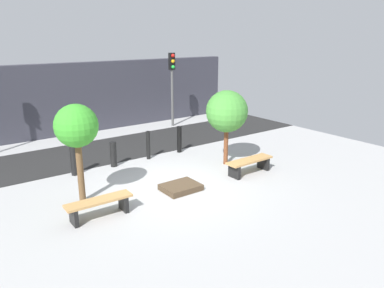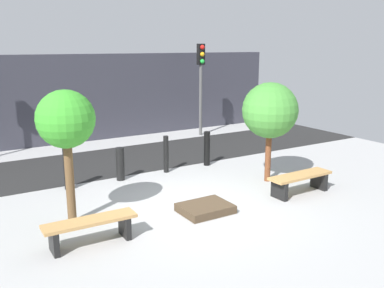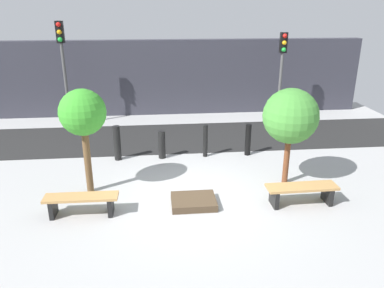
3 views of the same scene
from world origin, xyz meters
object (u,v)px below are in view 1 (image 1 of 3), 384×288
(planter_bed, at_px, (181,187))
(bench_left, at_px, (99,205))
(bollard_left, at_px, (113,154))
(bollard_right, at_px, (179,139))
(traffic_light_mid_west, at_px, (172,76))
(tree_behind_right_bench, at_px, (227,112))
(bench_right, at_px, (249,163))
(bollard_far_left, at_px, (74,159))
(tree_behind_left_bench, at_px, (76,127))
(bollard_center, at_px, (148,145))

(planter_bed, bearing_deg, bench_left, -175.52)
(planter_bed, xyz_separation_m, bollard_left, (-0.68, 3.01, 0.35))
(bollard_right, xyz_separation_m, traffic_light_mid_west, (2.18, 3.73, 1.92))
(traffic_light_mid_west, bearing_deg, tree_behind_right_bench, -105.96)
(bench_right, bearing_deg, planter_bed, 174.59)
(bench_right, xyz_separation_m, tree_behind_right_bench, (-0.00, 1.15, 1.50))
(bench_right, height_order, bollard_far_left, bollard_far_left)
(traffic_light_mid_west, bearing_deg, bollard_left, -142.63)
(bollard_right, bearing_deg, bench_left, -144.96)
(bench_left, xyz_separation_m, bollard_far_left, (0.52, 3.21, 0.20))
(tree_behind_left_bench, distance_m, traffic_light_mid_west, 8.91)
(bollard_left, bearing_deg, tree_behind_left_bench, -132.29)
(bollard_left, relative_size, bollard_right, 0.86)
(tree_behind_right_bench, height_order, bollard_far_left, tree_behind_right_bench)
(planter_bed, bearing_deg, bollard_right, 56.03)
(planter_bed, bearing_deg, tree_behind_left_bench, 159.56)
(planter_bed, distance_m, tree_behind_left_bench, 3.36)
(bench_right, xyz_separation_m, planter_bed, (-2.55, 0.20, -0.25))
(bollard_left, bearing_deg, planter_bed, -77.34)
(tree_behind_left_bench, height_order, bollard_center, tree_behind_left_bench)
(bench_left, relative_size, tree_behind_left_bench, 0.62)
(bollard_right, bearing_deg, bollard_center, 180.00)
(bench_left, bearing_deg, tree_behind_left_bench, 90.92)
(bench_left, relative_size, bollard_left, 1.89)
(bollard_center, distance_m, bollard_right, 1.35)
(bollard_right, bearing_deg, planter_bed, -123.97)
(bench_right, relative_size, bollard_left, 1.94)
(bench_left, xyz_separation_m, tree_behind_left_bench, (-0.00, 1.15, 1.71))
(tree_behind_left_bench, xyz_separation_m, bollard_far_left, (0.52, 2.06, -1.51))
(tree_behind_right_bench, xyz_separation_m, bollard_right, (-0.52, 2.06, -1.34))
(planter_bed, xyz_separation_m, tree_behind_left_bench, (-2.55, 0.95, 1.96))
(bench_left, distance_m, bollard_right, 5.60)
(planter_bed, distance_m, bollard_right, 3.66)
(planter_bed, height_order, bollard_left, bollard_left)
(bollard_far_left, height_order, bollard_center, bollard_far_left)
(traffic_light_mid_west, bearing_deg, bollard_far_left, -149.12)
(bench_left, relative_size, traffic_light_mid_west, 0.47)
(bench_right, xyz_separation_m, traffic_light_mid_west, (1.66, 6.94, 2.08))
(bollard_center, distance_m, traffic_light_mid_west, 5.48)
(planter_bed, bearing_deg, bollard_center, 77.34)
(bollard_far_left, xyz_separation_m, bollard_center, (2.71, 0.00, -0.02))
(tree_behind_right_bench, bearing_deg, bench_left, -167.29)
(bench_right, xyz_separation_m, bollard_far_left, (-4.58, 3.21, 0.20))
(bench_right, bearing_deg, bench_left, 179.08)
(bench_left, bearing_deg, tree_behind_right_bench, 13.63)
(bench_left, distance_m, bollard_far_left, 3.26)
(tree_behind_left_bench, distance_m, bollard_left, 3.22)
(bollard_far_left, height_order, traffic_light_mid_west, traffic_light_mid_west)
(bench_left, xyz_separation_m, bollard_center, (3.23, 3.21, 0.18))
(bollard_center, relative_size, traffic_light_mid_west, 0.29)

